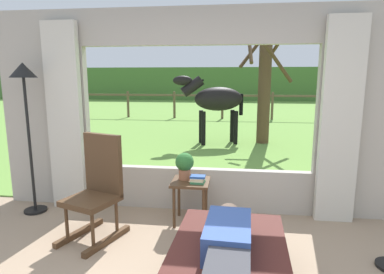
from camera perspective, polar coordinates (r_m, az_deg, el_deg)
name	(u,v)px	position (r m, az deg, el deg)	size (l,w,h in m)	color
back_wall_with_window	(197,115)	(4.12, 0.82, 3.89)	(5.20, 0.12, 2.55)	#ADA599
curtain_panel_left	(65,118)	(4.51, -21.32, 3.11)	(0.44, 0.10, 2.40)	beige
curtain_panel_right	(340,123)	(4.14, 24.50, 2.30)	(0.44, 0.10, 2.40)	beige
outdoor_pasture_lawn	(223,115)	(15.07, 5.52, 3.93)	(36.00, 21.68, 0.02)	olive
distant_hill_ridge	(228,84)	(24.81, 6.33, 9.24)	(36.00, 2.00, 2.40)	#466E32
reclining_person	(227,250)	(2.44, 6.20, -19.07)	(0.37, 1.44, 0.22)	#334C8C
rocking_chair	(97,188)	(3.69, -16.24, -8.55)	(0.66, 0.80, 1.12)	#4C331E
side_table	(191,188)	(3.89, -0.24, -8.98)	(0.44, 0.44, 0.52)	#4C331E
potted_plant	(185,164)	(3.88, -1.31, -4.77)	(0.22, 0.22, 0.32)	#9E6042
book_stack	(198,179)	(3.78, 0.99, -7.42)	(0.18, 0.16, 0.08)	#337247
floor_lamp_left	(25,93)	(4.48, -27.22, 6.87)	(0.32, 0.32, 1.89)	black
horse	(215,100)	(8.32, 4.11, 6.56)	(1.81, 0.89, 1.73)	black
pasture_tree	(265,81)	(8.59, 12.58, 9.47)	(1.37, 1.38, 3.08)	#4C3823
pasture_fence_line	(222,101)	(13.44, 5.35, 6.28)	(16.10, 0.10, 1.10)	brown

